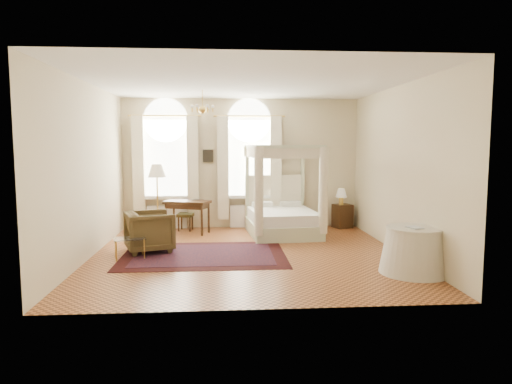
# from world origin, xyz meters

# --- Properties ---
(ground) EXTENTS (6.00, 6.00, 0.00)m
(ground) POSITION_xyz_m (0.00, 0.00, 0.00)
(ground) COLOR #B06433
(ground) RESTS_ON ground
(room_walls) EXTENTS (6.00, 6.00, 6.00)m
(room_walls) POSITION_xyz_m (0.00, 0.00, 1.98)
(room_walls) COLOR beige
(room_walls) RESTS_ON ground
(window_left) EXTENTS (1.62, 0.27, 3.29)m
(window_left) POSITION_xyz_m (-1.90, 2.87, 1.49)
(window_left) COLOR white
(window_left) RESTS_ON room_walls
(window_right) EXTENTS (1.62, 0.27, 3.29)m
(window_right) POSITION_xyz_m (0.20, 2.87, 1.49)
(window_right) COLOR white
(window_right) RESTS_ON room_walls
(chandelier) EXTENTS (0.51, 0.45, 0.50)m
(chandelier) POSITION_xyz_m (-0.90, 1.20, 2.91)
(chandelier) COLOR gold
(chandelier) RESTS_ON room_walls
(wall_pictures) EXTENTS (2.54, 0.03, 0.39)m
(wall_pictures) POSITION_xyz_m (0.09, 2.97, 1.89)
(wall_pictures) COLOR black
(wall_pictures) RESTS_ON room_walls
(canopy_bed) EXTENTS (1.77, 2.10, 2.13)m
(canopy_bed) POSITION_xyz_m (0.93, 1.90, 0.48)
(canopy_bed) COLOR beige
(canopy_bed) RESTS_ON ground
(nightstand) EXTENTS (0.53, 0.50, 0.61)m
(nightstand) POSITION_xyz_m (2.60, 2.70, 0.30)
(nightstand) COLOR #38220F
(nightstand) RESTS_ON ground
(nightstand_lamp) EXTENTS (0.28, 0.28, 0.41)m
(nightstand_lamp) POSITION_xyz_m (2.55, 2.67, 0.88)
(nightstand_lamp) COLOR gold
(nightstand_lamp) RESTS_ON nightstand
(writing_desk) EXTENTS (1.18, 0.89, 0.79)m
(writing_desk) POSITION_xyz_m (-1.34, 2.25, 0.68)
(writing_desk) COLOR #38220F
(writing_desk) RESTS_ON ground
(laptop) EXTENTS (0.35, 0.29, 0.02)m
(laptop) POSITION_xyz_m (-1.11, 2.34, 0.80)
(laptop) COLOR black
(laptop) RESTS_ON writing_desk
(stool) EXTENTS (0.44, 0.44, 0.43)m
(stool) POSITION_xyz_m (-1.41, 2.60, 0.36)
(stool) COLOR #49421F
(stool) RESTS_ON ground
(armchair) EXTENTS (1.14, 1.12, 0.82)m
(armchair) POSITION_xyz_m (-1.95, 0.39, 0.41)
(armchair) COLOR #44371D
(armchair) RESTS_ON ground
(coffee_table) EXTENTS (0.66, 0.55, 0.39)m
(coffee_table) POSITION_xyz_m (-2.24, -0.15, 0.35)
(coffee_table) COLOR white
(coffee_table) RESTS_ON ground
(floor_lamp) EXTENTS (0.43, 0.43, 1.67)m
(floor_lamp) POSITION_xyz_m (-2.06, 2.38, 1.42)
(floor_lamp) COLOR gold
(floor_lamp) RESTS_ON ground
(oriental_rug) EXTENTS (3.15, 2.27, 0.01)m
(oriental_rug) POSITION_xyz_m (-0.85, -0.01, 0.01)
(oriental_rug) COLOR #3B0E0E
(oriental_rug) RESTS_ON ground
(side_table) EXTENTS (1.14, 1.14, 0.78)m
(side_table) POSITION_xyz_m (2.70, -1.49, 0.38)
(side_table) COLOR silver
(side_table) RESTS_ON ground
(book) EXTENTS (0.25, 0.30, 0.02)m
(book) POSITION_xyz_m (2.55, -1.62, 0.79)
(book) COLOR black
(book) RESTS_ON side_table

